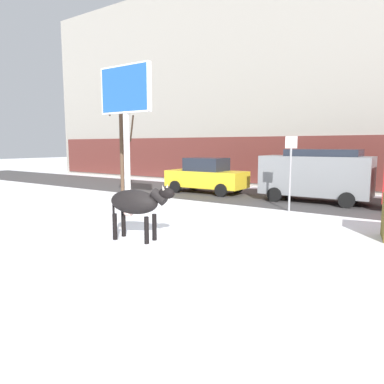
{
  "coord_description": "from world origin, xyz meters",
  "views": [
    {
      "loc": [
        5.62,
        -7.08,
        2.49
      ],
      "look_at": [
        -0.46,
        1.63,
        1.1
      ],
      "focal_mm": 33.47,
      "sensor_mm": 36.0,
      "label": 1
    }
  ],
  "objects_px": {
    "pedestrian_far_left": "(333,177)",
    "billboard": "(125,98)",
    "car_yellow_sedan": "(206,176)",
    "street_sign": "(290,167)",
    "cow_black": "(136,203)",
    "car_grey_van": "(316,174)",
    "pedestrian_near_billboard": "(330,176)",
    "bare_tree_left_lot": "(122,144)"
  },
  "relations": [
    {
      "from": "pedestrian_far_left",
      "to": "street_sign",
      "type": "relative_size",
      "value": 0.61
    },
    {
      "from": "car_grey_van",
      "to": "bare_tree_left_lot",
      "type": "xyz_separation_m",
      "value": [
        -8.21,
        -3.68,
        1.3
      ]
    },
    {
      "from": "pedestrian_near_billboard",
      "to": "pedestrian_far_left",
      "type": "height_order",
      "value": "same"
    },
    {
      "from": "cow_black",
      "to": "bare_tree_left_lot",
      "type": "bearing_deg",
      "value": 138.31
    },
    {
      "from": "pedestrian_far_left",
      "to": "bare_tree_left_lot",
      "type": "distance_m",
      "value": 10.86
    },
    {
      "from": "car_yellow_sedan",
      "to": "bare_tree_left_lot",
      "type": "relative_size",
      "value": 0.89
    },
    {
      "from": "car_yellow_sedan",
      "to": "street_sign",
      "type": "distance_m",
      "value": 6.16
    },
    {
      "from": "car_grey_van",
      "to": "street_sign",
      "type": "height_order",
      "value": "street_sign"
    },
    {
      "from": "car_yellow_sedan",
      "to": "bare_tree_left_lot",
      "type": "xyz_separation_m",
      "value": [
        -2.62,
        -3.49,
        1.64
      ]
    },
    {
      "from": "car_yellow_sedan",
      "to": "car_grey_van",
      "type": "distance_m",
      "value": 5.6
    },
    {
      "from": "cow_black",
      "to": "pedestrian_far_left",
      "type": "distance_m",
      "value": 12.69
    },
    {
      "from": "street_sign",
      "to": "pedestrian_near_billboard",
      "type": "bearing_deg",
      "value": 90.99
    },
    {
      "from": "cow_black",
      "to": "bare_tree_left_lot",
      "type": "relative_size",
      "value": 0.4
    },
    {
      "from": "bare_tree_left_lot",
      "to": "car_grey_van",
      "type": "bearing_deg",
      "value": 24.18
    },
    {
      "from": "billboard",
      "to": "car_grey_van",
      "type": "relative_size",
      "value": 1.19
    },
    {
      "from": "billboard",
      "to": "pedestrian_far_left",
      "type": "height_order",
      "value": "billboard"
    },
    {
      "from": "bare_tree_left_lot",
      "to": "street_sign",
      "type": "distance_m",
      "value": 8.16
    },
    {
      "from": "car_yellow_sedan",
      "to": "car_grey_van",
      "type": "xyz_separation_m",
      "value": [
        5.59,
        0.19,
        0.33
      ]
    },
    {
      "from": "pedestrian_near_billboard",
      "to": "bare_tree_left_lot",
      "type": "distance_m",
      "value": 10.74
    },
    {
      "from": "car_grey_van",
      "to": "pedestrian_far_left",
      "type": "relative_size",
      "value": 2.69
    },
    {
      "from": "car_yellow_sedan",
      "to": "pedestrian_near_billboard",
      "type": "relative_size",
      "value": 2.46
    },
    {
      "from": "cow_black",
      "to": "car_grey_van",
      "type": "bearing_deg",
      "value": 77.91
    },
    {
      "from": "car_grey_van",
      "to": "pedestrian_far_left",
      "type": "distance_m",
      "value": 3.34
    },
    {
      "from": "car_grey_van",
      "to": "pedestrian_near_billboard",
      "type": "height_order",
      "value": "car_grey_van"
    },
    {
      "from": "pedestrian_far_left",
      "to": "billboard",
      "type": "bearing_deg",
      "value": -122.35
    },
    {
      "from": "billboard",
      "to": "street_sign",
      "type": "relative_size",
      "value": 1.97
    },
    {
      "from": "car_grey_van",
      "to": "pedestrian_far_left",
      "type": "height_order",
      "value": "car_grey_van"
    },
    {
      "from": "car_yellow_sedan",
      "to": "pedestrian_near_billboard",
      "type": "height_order",
      "value": "car_yellow_sedan"
    },
    {
      "from": "cow_black",
      "to": "car_grey_van",
      "type": "relative_size",
      "value": 0.42
    },
    {
      "from": "car_yellow_sedan",
      "to": "street_sign",
      "type": "height_order",
      "value": "street_sign"
    },
    {
      "from": "street_sign",
      "to": "pedestrian_far_left",
      "type": "bearing_deg",
      "value": 89.52
    },
    {
      "from": "car_yellow_sedan",
      "to": "car_grey_van",
      "type": "relative_size",
      "value": 0.91
    },
    {
      "from": "car_yellow_sedan",
      "to": "pedestrian_far_left",
      "type": "xyz_separation_m",
      "value": [
        5.52,
        3.51,
        -0.03
      ]
    },
    {
      "from": "street_sign",
      "to": "cow_black",
      "type": "bearing_deg",
      "value": -106.34
    },
    {
      "from": "billboard",
      "to": "pedestrian_far_left",
      "type": "xyz_separation_m",
      "value": [
        5.73,
        9.05,
        -3.43
      ]
    },
    {
      "from": "cow_black",
      "to": "pedestrian_near_billboard",
      "type": "distance_m",
      "value": 12.67
    },
    {
      "from": "car_yellow_sedan",
      "to": "car_grey_van",
      "type": "height_order",
      "value": "car_grey_van"
    },
    {
      "from": "pedestrian_near_billboard",
      "to": "street_sign",
      "type": "bearing_deg",
      "value": -89.01
    },
    {
      "from": "car_grey_van",
      "to": "car_yellow_sedan",
      "type": "bearing_deg",
      "value": -178.03
    },
    {
      "from": "pedestrian_far_left",
      "to": "bare_tree_left_lot",
      "type": "xyz_separation_m",
      "value": [
        -8.13,
        -7.0,
        1.66
      ]
    },
    {
      "from": "cow_black",
      "to": "billboard",
      "type": "distance_m",
      "value": 6.16
    },
    {
      "from": "billboard",
      "to": "street_sign",
      "type": "xyz_separation_m",
      "value": [
        5.68,
        2.81,
        -2.64
      ]
    }
  ]
}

